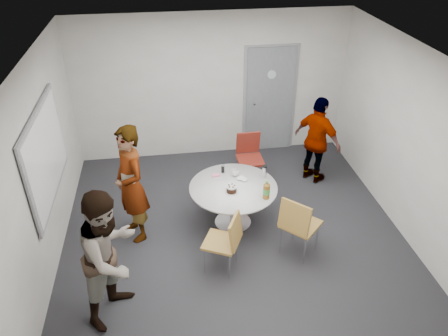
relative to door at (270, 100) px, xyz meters
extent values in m
plane|color=black|center=(-1.10, -2.48, -1.03)|extent=(5.00, 5.00, 0.00)
plane|color=silver|center=(-1.10, -2.48, 1.67)|extent=(5.00, 5.00, 0.00)
plane|color=#B3B0AA|center=(-1.10, 0.02, 0.32)|extent=(5.00, 0.00, 5.00)
plane|color=#B3B0AA|center=(-3.60, -2.48, 0.32)|extent=(0.00, 5.00, 5.00)
plane|color=#B3B0AA|center=(1.40, -2.48, 0.32)|extent=(0.00, 5.00, 5.00)
plane|color=#B3B0AA|center=(-1.10, -4.98, 0.32)|extent=(5.00, 0.00, 5.00)
cube|color=slate|center=(0.00, -0.01, 0.00)|extent=(0.90, 0.05, 2.05)
cube|color=gray|center=(0.00, 0.01, 0.00)|extent=(1.02, 0.04, 2.12)
cylinder|color=#B2BFC6|center=(0.00, -0.04, 0.52)|extent=(0.16, 0.01, 0.16)
cylinder|color=silver|center=(-0.32, -0.07, -0.01)|extent=(0.04, 0.14, 0.04)
cube|color=gray|center=(-3.56, -2.28, 0.42)|extent=(0.03, 1.90, 1.25)
cube|color=white|center=(-3.54, -2.28, 0.42)|extent=(0.01, 1.78, 1.13)
cylinder|color=silver|center=(-1.07, -2.26, -0.36)|extent=(1.30, 1.30, 0.03)
cylinder|color=silver|center=(-1.07, -2.26, -0.69)|extent=(0.09, 0.09, 0.63)
cylinder|color=silver|center=(-1.07, -2.26, -1.01)|extent=(0.56, 0.56, 0.02)
cylinder|color=silver|center=(-1.12, -2.39, -0.34)|extent=(0.19, 0.19, 0.01)
cylinder|color=black|center=(-1.12, -2.39, -0.30)|extent=(0.15, 0.15, 0.08)
cylinder|color=silver|center=(-1.12, -2.39, -0.25)|extent=(0.15, 0.15, 0.02)
cylinder|color=brown|center=(-0.66, -2.61, -0.24)|extent=(0.10, 0.10, 0.22)
cylinder|color=green|center=(-0.66, -2.61, -0.23)|extent=(0.10, 0.10, 0.08)
cone|color=brown|center=(-0.66, -2.61, -0.10)|extent=(0.09, 0.09, 0.05)
cylinder|color=#4DA44A|center=(-0.66, -2.61, -0.07)|extent=(0.04, 0.04, 0.02)
imported|color=white|center=(-0.99, -1.96, -0.30)|extent=(0.16, 0.16, 0.09)
cylinder|color=black|center=(-1.16, -1.84, -0.29)|extent=(0.05, 0.05, 0.12)
cylinder|color=silver|center=(-0.56, -2.07, -0.26)|extent=(0.07, 0.07, 0.18)
cylinder|color=black|center=(-0.56, -2.07, -0.16)|extent=(0.07, 0.07, 0.03)
cube|color=pink|center=(-1.29, -1.93, -0.33)|extent=(0.14, 0.08, 0.02)
ellipsoid|color=silver|center=(-0.91, -2.10, -0.33)|extent=(0.21, 0.21, 0.04)
cube|color=olive|center=(-1.39, -3.18, -0.57)|extent=(0.57, 0.57, 0.04)
cube|color=olive|center=(-1.21, -3.27, -0.34)|extent=(0.26, 0.40, 0.40)
cylinder|color=silver|center=(-1.47, -2.95, -0.80)|extent=(0.02, 0.02, 0.45)
cylinder|color=silver|center=(-1.62, -3.26, -0.80)|extent=(0.02, 0.02, 0.45)
cylinder|color=silver|center=(-1.16, -3.10, -0.80)|extent=(0.02, 0.02, 0.45)
cylinder|color=silver|center=(-1.31, -3.41, -0.80)|extent=(0.02, 0.02, 0.45)
cube|color=olive|center=(-0.26, -3.02, -0.53)|extent=(0.65, 0.65, 0.04)
cube|color=olive|center=(-0.41, -3.18, -0.28)|extent=(0.38, 0.38, 0.44)
cylinder|color=silver|center=(0.01, -3.02, -0.78)|extent=(0.02, 0.02, 0.49)
cylinder|color=silver|center=(-0.26, -2.76, -0.78)|extent=(0.02, 0.02, 0.49)
cylinder|color=silver|center=(-0.26, -3.29, -0.78)|extent=(0.02, 0.02, 0.49)
cylinder|color=silver|center=(-0.52, -3.02, -0.78)|extent=(0.02, 0.02, 0.49)
cube|color=maroon|center=(-0.60, -1.19, -0.56)|extent=(0.44, 0.44, 0.04)
cube|color=maroon|center=(-0.60, -0.99, -0.33)|extent=(0.41, 0.10, 0.41)
cylinder|color=silver|center=(-0.77, -1.37, -0.80)|extent=(0.02, 0.02, 0.46)
cylinder|color=silver|center=(-0.42, -1.36, -0.80)|extent=(0.02, 0.02, 0.46)
cylinder|color=silver|center=(-0.77, -1.02, -0.80)|extent=(0.02, 0.02, 0.46)
cylinder|color=silver|center=(-0.42, -1.01, -0.80)|extent=(0.02, 0.02, 0.46)
imported|color=#A5C6EA|center=(-2.53, -2.31, -0.13)|extent=(0.67, 0.77, 1.78)
imported|color=white|center=(-2.72, -3.68, -0.16)|extent=(1.01, 1.06, 1.73)
imported|color=black|center=(0.55, -1.25, -0.25)|extent=(0.84, 0.97, 1.56)
camera|label=1|loc=(-1.98, -7.48, 3.29)|focal=35.00mm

